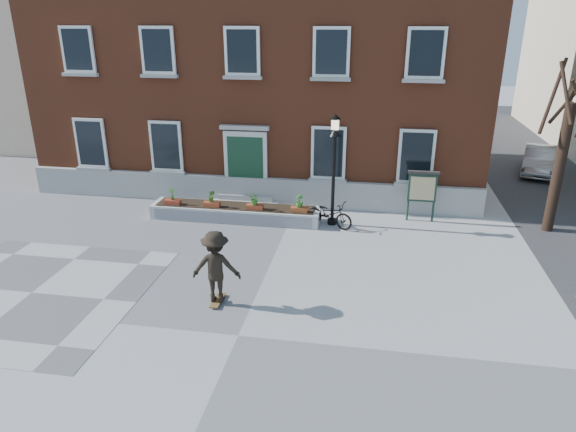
% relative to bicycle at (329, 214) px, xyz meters
% --- Properties ---
extents(ground, '(100.00, 100.00, 0.00)m').
position_rel_bicycle_xyz_m(ground, '(-1.44, -7.07, -0.48)').
color(ground, '#969699').
rests_on(ground, ground).
extents(checker_patch, '(6.00, 6.00, 0.01)m').
position_rel_bicycle_xyz_m(checker_patch, '(-7.44, -6.07, -0.47)').
color(checker_patch, '#59585B').
rests_on(checker_patch, ground).
extents(distant_building, '(10.00, 12.00, 13.00)m').
position_rel_bicycle_xyz_m(distant_building, '(-19.44, 12.93, 6.02)').
color(distant_building, beige).
rests_on(distant_building, ground).
extents(bicycle, '(1.92, 1.31, 0.96)m').
position_rel_bicycle_xyz_m(bicycle, '(0.00, 0.00, 0.00)').
color(bicycle, black).
rests_on(bicycle, ground).
extents(parked_car, '(2.39, 4.07, 1.27)m').
position_rel_bicycle_xyz_m(parked_car, '(9.19, 8.37, 0.16)').
color(parked_car, '#B5B8BA').
rests_on(parked_car, ground).
extents(brick_building, '(18.40, 10.85, 12.60)m').
position_rel_bicycle_xyz_m(brick_building, '(-3.44, 6.91, 5.82)').
color(brick_building, brown).
rests_on(brick_building, ground).
extents(planter_assembly, '(6.20, 1.12, 1.15)m').
position_rel_bicycle_xyz_m(planter_assembly, '(-3.43, 0.11, -0.17)').
color(planter_assembly, silver).
rests_on(planter_assembly, ground).
extents(bare_tree, '(1.83, 1.83, 6.16)m').
position_rel_bicycle_xyz_m(bare_tree, '(7.56, 0.94, 2.31)').
color(bare_tree, black).
rests_on(bare_tree, ground).
extents(lamp_post, '(0.40, 0.40, 3.93)m').
position_rel_bicycle_xyz_m(lamp_post, '(0.10, 0.23, 2.06)').
color(lamp_post, black).
rests_on(lamp_post, ground).
extents(notice_board, '(1.10, 0.16, 1.87)m').
position_rel_bicycle_xyz_m(notice_board, '(3.21, 1.09, 0.79)').
color(notice_board, '#193322').
rests_on(notice_board, ground).
extents(skateboarder, '(1.31, 0.84, 2.00)m').
position_rel_bicycle_xyz_m(skateboarder, '(-2.35, -5.69, 0.55)').
color(skateboarder, brown).
rests_on(skateboarder, ground).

